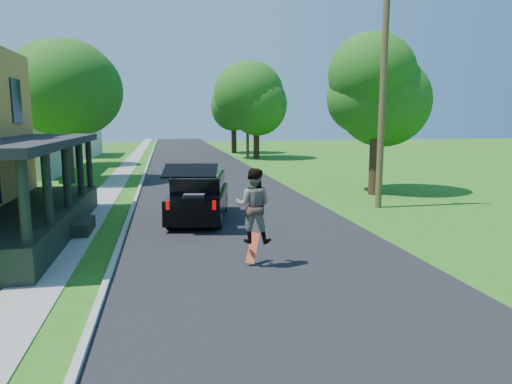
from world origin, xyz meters
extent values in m
plane|color=#2B5E12|center=(0.00, 0.00, 0.00)|extent=(140.00, 140.00, 0.00)
cube|color=black|center=(0.00, 20.00, 0.00)|extent=(8.00, 120.00, 0.02)
cube|color=#979792|center=(-4.05, 20.00, 0.00)|extent=(0.15, 120.00, 0.12)
cube|color=gray|center=(-5.60, 20.00, 0.00)|extent=(1.30, 120.00, 0.03)
cube|color=black|center=(-6.80, 6.00, 0.45)|extent=(2.40, 10.00, 0.90)
cube|color=black|center=(-6.80, 6.00, 3.00)|extent=(2.60, 10.30, 0.25)
cube|color=beige|center=(-13.50, 24.00, 2.50)|extent=(8.00, 8.00, 5.00)
cube|color=beige|center=(-13.50, 40.00, 2.50)|extent=(8.00, 8.00, 5.00)
pyramid|color=black|center=(-13.50, 40.00, 7.20)|extent=(12.78, 12.78, 2.20)
cube|color=black|center=(-1.45, 7.32, 0.66)|extent=(2.70, 4.76, 0.87)
cube|color=black|center=(-1.42, 7.47, 1.36)|extent=(2.23, 3.06, 0.56)
cube|color=black|center=(-1.42, 7.47, 1.66)|extent=(2.29, 3.16, 0.08)
cube|color=black|center=(-1.87, 5.17, 2.09)|extent=(1.88, 1.24, 0.39)
cube|color=#343439|center=(-1.71, 6.00, 0.97)|extent=(0.82, 0.74, 0.46)
cube|color=#B5B5B9|center=(-2.16, 7.61, 1.75)|extent=(0.53, 2.44, 0.06)
cube|color=#B5B5B9|center=(-0.68, 7.33, 1.75)|extent=(0.53, 2.44, 0.06)
cube|color=#990505|center=(-2.61, 5.28, 0.97)|extent=(0.13, 0.08, 0.31)
cube|color=#990505|center=(-1.13, 4.99, 0.97)|extent=(0.13, 0.08, 0.31)
cylinder|color=black|center=(-1.98, 8.93, 0.35)|extent=(0.37, 0.73, 0.69)
cylinder|color=black|center=(-0.36, 8.62, 0.35)|extent=(0.37, 0.73, 0.69)
cylinder|color=black|center=(-2.54, 6.02, 0.35)|extent=(0.37, 0.73, 0.69)
cylinder|color=black|center=(-0.92, 5.71, 0.35)|extent=(0.37, 0.73, 0.69)
imported|color=black|center=(-0.51, 1.50, 1.59)|extent=(1.10, 0.97, 1.89)
cube|color=#BD3810|center=(-0.49, 1.66, 0.44)|extent=(0.46, 0.48, 0.75)
cylinder|color=black|center=(-8.24, 18.84, 1.60)|extent=(0.65, 0.65, 3.20)
sphere|color=#317820|center=(-8.24, 18.84, 5.07)|extent=(6.10, 6.10, 5.59)
sphere|color=#317820|center=(-7.84, 18.48, 6.31)|extent=(5.29, 5.29, 4.85)
sphere|color=#317820|center=(-8.72, 19.31, 5.69)|extent=(5.42, 5.42, 4.97)
cylinder|color=black|center=(-9.70, 29.24, 1.45)|extent=(0.52, 0.52, 2.90)
sphere|color=#317820|center=(-9.70, 29.24, 4.44)|extent=(4.69, 4.69, 4.62)
sphere|color=#317820|center=(-9.34, 28.96, 5.47)|extent=(4.07, 4.07, 4.01)
sphere|color=#317820|center=(-10.15, 29.61, 4.95)|extent=(4.17, 4.17, 4.11)
cylinder|color=black|center=(7.62, 11.46, 1.74)|extent=(0.75, 0.75, 3.48)
sphere|color=#317820|center=(7.62, 11.46, 5.04)|extent=(5.60, 5.60, 4.68)
sphere|color=#317820|center=(7.98, 11.03, 6.08)|extent=(4.85, 4.85, 4.05)
sphere|color=#317820|center=(7.17, 12.02, 5.56)|extent=(4.98, 4.98, 4.16)
cylinder|color=black|center=(6.01, 33.60, 1.72)|extent=(0.58, 0.58, 3.45)
sphere|color=#317820|center=(6.01, 33.60, 5.50)|extent=(6.21, 6.21, 6.15)
sphere|color=#317820|center=(6.42, 33.29, 6.87)|extent=(5.38, 5.38, 5.33)
sphere|color=#317820|center=(5.50, 34.02, 6.18)|extent=(5.52, 5.52, 5.47)
cylinder|color=black|center=(5.02, 41.53, 1.76)|extent=(0.58, 0.58, 3.52)
sphere|color=#317820|center=(5.02, 41.53, 5.16)|extent=(4.95, 4.95, 4.92)
sphere|color=#317820|center=(5.43, 41.22, 6.26)|extent=(4.29, 4.29, 4.27)
sphere|color=#317820|center=(4.50, 41.94, 5.71)|extent=(4.40, 4.40, 4.38)
cylinder|color=#4A3B22|center=(6.23, 8.22, 4.71)|extent=(0.35, 0.35, 9.41)
cylinder|color=#4A3B22|center=(5.50, 35.56, 4.58)|extent=(0.34, 0.34, 9.16)
cube|color=#4A3B22|center=(5.50, 35.56, 8.49)|extent=(1.78, 0.46, 0.13)
camera|label=1|loc=(-2.65, -9.54, 3.72)|focal=32.00mm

